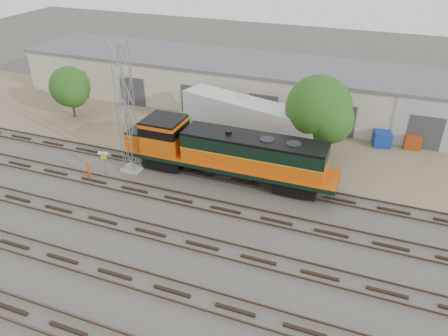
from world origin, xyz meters
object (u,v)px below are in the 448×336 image
(locomotive, at_px, (225,152))
(semi_trailer, at_px, (253,119))
(worker, at_px, (89,169))
(signal_tower, at_px, (126,112))

(locomotive, xyz_separation_m, semi_trailer, (0.23, 6.88, 0.28))
(worker, distance_m, semi_trailer, 15.76)
(signal_tower, height_order, worker, signal_tower)
(worker, bearing_deg, semi_trailer, -101.08)
(worker, xyz_separation_m, semi_trailer, (11.17, 10.94, 1.96))
(worker, relative_size, semi_trailer, 0.11)
(locomotive, bearing_deg, semi_trailer, 88.09)
(locomotive, distance_m, semi_trailer, 6.89)
(worker, height_order, semi_trailer, semi_trailer)
(locomotive, bearing_deg, worker, -159.64)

